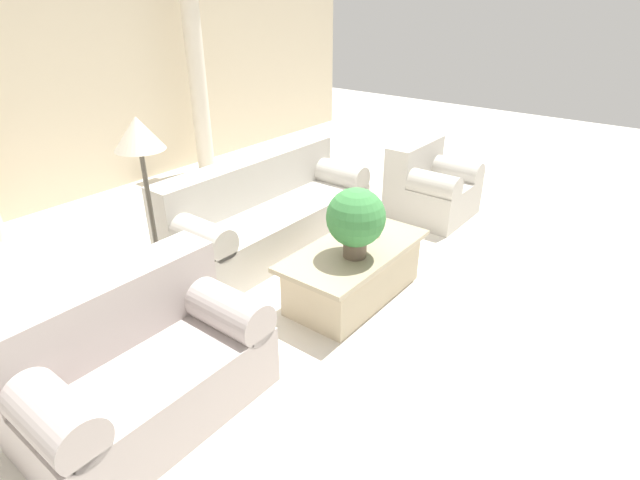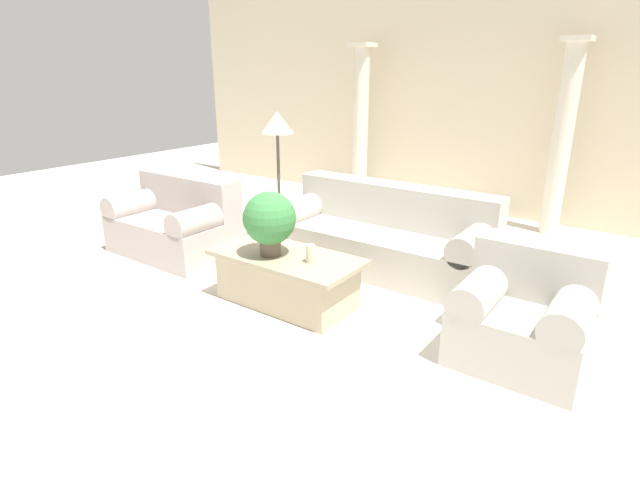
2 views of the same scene
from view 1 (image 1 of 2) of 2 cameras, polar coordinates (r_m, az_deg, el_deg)
ground_plane at (r=4.54m, az=-2.07°, el=-4.19°), size 16.00×16.00×0.00m
wall_back at (r=6.68m, az=-26.70°, el=17.79°), size 10.00×0.06×3.20m
sofa_long at (r=5.01m, az=-6.01°, el=3.20°), size 2.24×0.84×0.86m
loveseat at (r=3.22m, az=-20.10°, el=-13.11°), size 1.40×0.84×0.86m
coffee_table at (r=4.16m, az=3.91°, el=-3.64°), size 1.34×0.66×0.46m
potted_plant at (r=3.79m, az=4.12°, el=2.43°), size 0.46×0.46×0.56m
pillar_candle at (r=4.22m, az=6.43°, el=1.35°), size 0.08×0.08×0.16m
floor_lamp at (r=3.82m, az=-19.89°, el=10.08°), size 0.36×0.36×1.55m
column_right at (r=7.16m, az=-13.77°, el=16.90°), size 0.32×0.32×2.34m
armchair at (r=5.79m, az=12.41°, el=6.10°), size 0.87×0.81×0.82m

